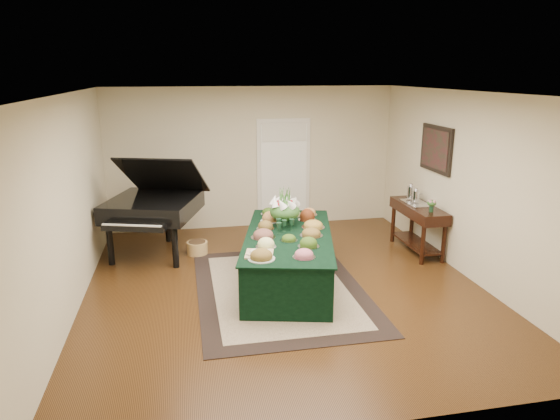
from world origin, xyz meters
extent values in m
plane|color=black|center=(0.00, 0.00, 0.00)|extent=(6.00, 6.00, 0.00)
cube|color=black|center=(-0.08, -0.10, 0.01)|extent=(2.30, 3.22, 0.01)
cube|color=#C9B596|center=(-0.08, -0.10, 0.01)|extent=(1.84, 2.76, 0.01)
cube|color=silver|center=(0.60, 2.98, 1.05)|extent=(1.05, 0.04, 2.10)
cube|color=white|center=(0.60, 2.96, 1.00)|extent=(0.90, 0.06, 2.00)
cube|color=black|center=(0.10, 0.15, 0.36)|extent=(1.70, 2.70, 0.71)
cube|color=black|center=(0.10, 0.15, 0.72)|extent=(1.77, 2.77, 0.02)
cylinder|color=silver|center=(0.62, 1.04, 0.73)|extent=(0.26, 0.26, 0.01)
ellipsoid|color=#D68D4C|center=(0.62, 1.04, 0.78)|extent=(0.22, 0.22, 0.08)
cylinder|color=silver|center=(0.09, -0.79, 0.73)|extent=(0.29, 0.29, 0.01)
ellipsoid|color=#D46A7A|center=(0.09, -0.79, 0.78)|extent=(0.24, 0.24, 0.08)
cylinder|color=silver|center=(-0.01, 1.21, 0.73)|extent=(0.26, 0.26, 0.01)
ellipsoid|color=#3A5C17|center=(-0.01, 1.21, 0.78)|extent=(0.21, 0.21, 0.07)
cylinder|color=silver|center=(0.39, 0.01, 0.73)|extent=(0.33, 0.33, 0.01)
ellipsoid|color=brown|center=(0.39, 0.01, 0.78)|extent=(0.27, 0.27, 0.07)
cylinder|color=#AFB8AE|center=(-0.05, 0.82, 0.73)|extent=(0.30, 0.30, 0.01)
ellipsoid|color=#D68D4C|center=(-0.05, 0.82, 0.80)|extent=(0.25, 0.25, 0.11)
cylinder|color=silver|center=(0.04, -0.13, 0.73)|extent=(0.24, 0.24, 0.01)
ellipsoid|color=#3A5C17|center=(0.04, -0.13, 0.77)|extent=(0.20, 0.20, 0.06)
cylinder|color=silver|center=(-0.31, -0.33, 0.73)|extent=(0.27, 0.27, 0.01)
ellipsoid|color=#F8FB9C|center=(-0.31, -0.33, 0.79)|extent=(0.22, 0.22, 0.09)
cylinder|color=#AFB8AE|center=(-0.44, -0.74, 0.73)|extent=(0.34, 0.34, 0.01)
ellipsoid|color=brown|center=(-0.44, -0.74, 0.79)|extent=(0.28, 0.28, 0.09)
cylinder|color=silver|center=(-0.19, 0.45, 0.73)|extent=(0.27, 0.27, 0.01)
ellipsoid|color=brown|center=(-0.19, 0.45, 0.78)|extent=(0.22, 0.22, 0.09)
cylinder|color=silver|center=(-0.28, 0.06, 0.73)|extent=(0.35, 0.35, 0.01)
ellipsoid|color=brown|center=(-0.28, 0.06, 0.78)|extent=(0.28, 0.28, 0.09)
cylinder|color=silver|center=(0.34, 1.06, 0.73)|extent=(0.33, 0.33, 0.01)
ellipsoid|color=#F8FB9C|center=(0.34, 1.06, 0.78)|extent=(0.27, 0.27, 0.07)
cylinder|color=silver|center=(0.52, 0.38, 0.73)|extent=(0.35, 0.35, 0.01)
ellipsoid|color=#B98C36|center=(0.52, 0.38, 0.78)|extent=(0.28, 0.28, 0.08)
cylinder|color=silver|center=(0.52, 0.77, 0.73)|extent=(0.28, 0.28, 0.01)
ellipsoid|color=maroon|center=(0.52, 0.77, 0.80)|extent=(0.23, 0.23, 0.13)
cylinder|color=silver|center=(0.24, -0.42, 0.73)|extent=(0.29, 0.29, 0.01)
ellipsoid|color=#3A5C17|center=(0.24, -0.42, 0.79)|extent=(0.24, 0.24, 0.09)
cube|color=tan|center=(-0.44, -0.58, 0.74)|extent=(0.42, 0.42, 0.02)
ellipsoid|color=beige|center=(-0.49, -0.53, 0.79)|extent=(0.14, 0.14, 0.08)
ellipsoid|color=beige|center=(-0.35, -0.54, 0.78)|extent=(0.12, 0.12, 0.07)
cube|color=orange|center=(-0.41, -0.67, 0.77)|extent=(0.10, 0.08, 0.05)
cylinder|color=#14321F|center=(0.13, 0.59, 0.82)|extent=(0.18, 0.18, 0.18)
ellipsoid|color=#326126|center=(0.13, 0.59, 0.95)|extent=(0.45, 0.45, 0.30)
cylinder|color=black|center=(-2.52, 1.35, 0.34)|extent=(0.10, 0.10, 0.67)
cylinder|color=black|center=(-1.51, 1.03, 0.34)|extent=(0.10, 0.10, 0.67)
cylinder|color=black|center=(-1.65, 2.34, 0.34)|extent=(0.10, 0.10, 0.67)
cube|color=black|center=(-1.84, 1.74, 0.82)|extent=(1.72, 1.78, 0.29)
cube|color=black|center=(-2.09, 0.96, 0.72)|extent=(0.98, 0.50, 0.10)
cube|color=black|center=(-1.65, 1.84, 1.31)|extent=(1.55, 1.39, 0.74)
cylinder|color=#AD8045|center=(-1.17, 1.56, 0.11)|extent=(0.34, 0.34, 0.21)
cylinder|color=black|center=(2.31, 0.40, 0.32)|extent=(0.07, 0.07, 0.64)
cylinder|color=black|center=(2.68, 0.40, 0.32)|extent=(0.07, 0.07, 0.64)
cylinder|color=black|center=(2.31, 1.54, 0.32)|extent=(0.07, 0.07, 0.64)
cylinder|color=black|center=(2.68, 1.54, 0.32)|extent=(0.07, 0.07, 0.64)
cube|color=black|center=(2.50, 0.97, 0.73)|extent=(0.45, 1.35, 0.18)
cube|color=black|center=(2.50, 0.97, 0.15)|extent=(0.38, 1.19, 0.03)
cube|color=silver|center=(2.50, 1.09, 0.82)|extent=(0.34, 0.58, 0.02)
cylinder|color=#14321F|center=(2.50, 0.56, 0.87)|extent=(0.07, 0.07, 0.11)
ellipsoid|color=pink|center=(2.50, 0.56, 0.97)|extent=(0.16, 0.16, 0.11)
cube|color=black|center=(2.72, 0.97, 1.75)|extent=(0.04, 0.95, 0.75)
cube|color=#4B141F|center=(2.69, 0.97, 1.75)|extent=(0.01, 0.82, 0.62)
camera|label=1|loc=(-1.34, -6.44, 2.96)|focal=32.00mm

